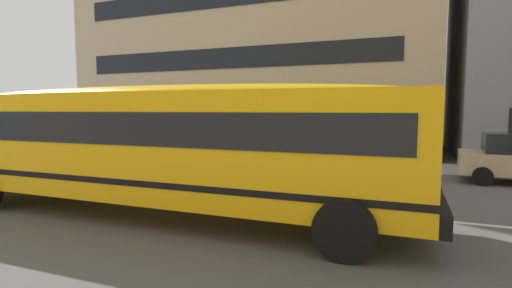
% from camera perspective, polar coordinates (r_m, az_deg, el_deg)
% --- Properties ---
extents(ground_plane, '(400.00, 400.00, 0.00)m').
position_cam_1_polar(ground_plane, '(10.82, -8.32, -7.78)').
color(ground_plane, '#54514F').
extents(sidewalk_far, '(120.00, 3.00, 0.01)m').
position_cam_1_polar(sidewalk_far, '(18.14, 4.72, -2.46)').
color(sidewalk_far, gray).
rests_on(sidewalk_far, ground_plane).
extents(lane_centreline, '(110.00, 0.16, 0.01)m').
position_cam_1_polar(lane_centreline, '(10.82, -8.32, -7.77)').
color(lane_centreline, silver).
rests_on(lane_centreline, ground_plane).
extents(school_bus, '(13.18, 3.12, 2.94)m').
position_cam_1_polar(school_bus, '(9.11, -14.85, 0.78)').
color(school_bus, yellow).
rests_on(school_bus, ground_plane).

